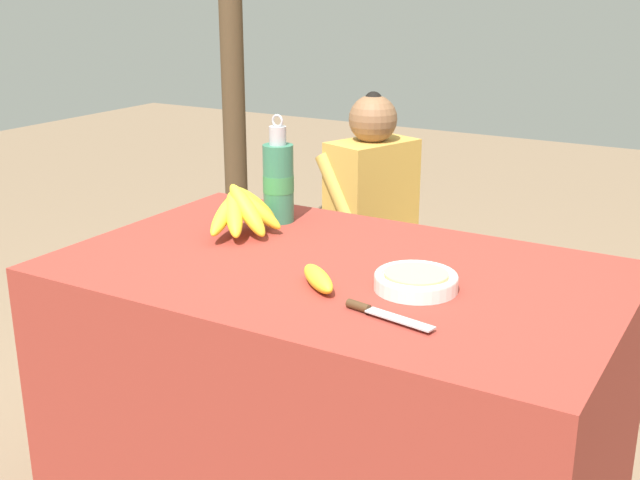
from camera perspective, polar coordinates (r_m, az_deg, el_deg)
market_counter at (r=2.14m, az=1.13°, el=-11.82°), size 1.38×0.85×0.79m
banana_bunch_ripe at (r=2.21m, az=-5.50°, el=2.20°), size 0.18×0.28×0.15m
serving_bowl at (r=1.83m, az=6.85°, el=-2.84°), size 0.19×0.19×0.04m
water_bottle at (r=2.31m, az=-2.98°, el=4.24°), size 0.09×0.09×0.31m
loose_banana_front at (r=1.83m, az=-0.13°, el=-2.76°), size 0.15×0.14×0.04m
knife at (r=1.68m, az=4.04°, el=-5.12°), size 0.21×0.06×0.02m
wooden_bench at (r=3.14m, az=9.38°, el=-2.85°), size 1.63×0.32×0.42m
seated_vendor at (r=3.20m, az=3.06°, el=2.60°), size 0.47×0.43×1.06m
banana_bunch_green at (r=2.98m, az=17.92°, el=-2.14°), size 0.15×0.24×0.12m
support_post_near at (r=3.92m, az=-6.35°, el=15.04°), size 0.11×0.11×2.53m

